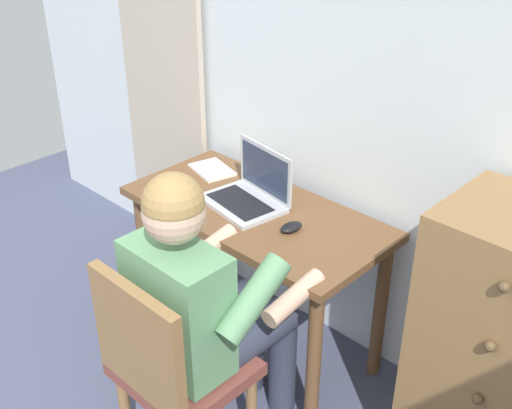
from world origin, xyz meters
TOP-DOWN VIEW (x-y plane):
  - wall_back at (0.00, 2.20)m, footprint 4.80×0.05m
  - curtain_panel at (-1.20, 2.13)m, footprint 0.61×0.03m
  - desk at (-0.27, 1.85)m, footprint 1.15×0.56m
  - dresser at (0.84, 1.92)m, footprint 0.58×0.46m
  - chair at (-0.01, 1.15)m, footprint 0.42×0.40m
  - person_seated at (-0.01, 1.33)m, footprint 0.53×0.59m
  - laptop at (-0.33, 1.87)m, footprint 0.38×0.30m
  - computer_mouse at (-0.05, 1.82)m, footprint 0.07×0.11m
  - desk_clock at (-0.67, 1.67)m, footprint 0.09×0.09m
  - notebook_pad at (-0.67, 1.97)m, footprint 0.24×0.20m

SIDE VIEW (x-z plane):
  - chair at x=-0.01m, z-range 0.05..0.94m
  - dresser at x=0.84m, z-range 0.00..1.08m
  - desk at x=-0.27m, z-range 0.24..0.96m
  - person_seated at x=-0.01m, z-range 0.08..1.28m
  - notebook_pad at x=-0.67m, z-range 0.72..0.73m
  - desk_clock at x=-0.67m, z-range 0.72..0.75m
  - computer_mouse at x=-0.05m, z-range 0.72..0.75m
  - laptop at x=-0.33m, z-range 0.65..0.89m
  - curtain_panel at x=-1.20m, z-range 0.00..2.24m
  - wall_back at x=0.00m, z-range 0.00..2.50m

